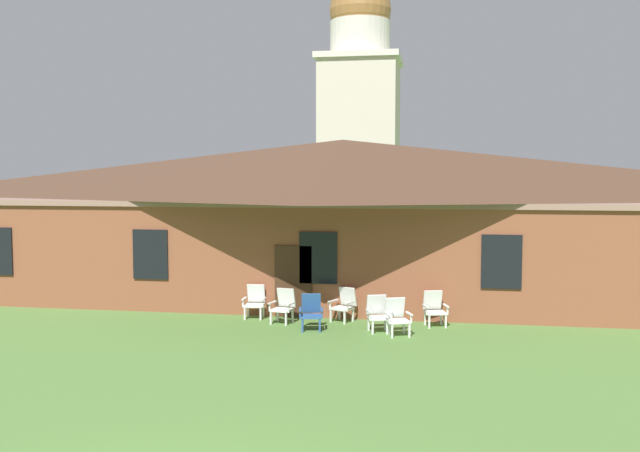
{
  "coord_description": "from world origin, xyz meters",
  "views": [
    {
      "loc": [
        3.46,
        -6.88,
        4.17
      ],
      "look_at": [
        0.87,
        7.98,
        3.04
      ],
      "focal_mm": 38.95,
      "sensor_mm": 36.0,
      "label": 1
    }
  ],
  "objects_px": {
    "lawn_chair_middle": "(344,304)",
    "lawn_chair_under_eave": "(434,308)",
    "lawn_chair_by_porch": "(255,301)",
    "lawn_chair_far_side": "(397,316)",
    "lawn_chair_right_end": "(378,313)",
    "lawn_chair_left_end": "(311,311)",
    "lawn_chair_near_door": "(284,305)"
  },
  "relations": [
    {
      "from": "lawn_chair_by_porch",
      "to": "lawn_chair_near_door",
      "type": "relative_size",
      "value": 1.0
    },
    {
      "from": "lawn_chair_middle",
      "to": "lawn_chair_far_side",
      "type": "height_order",
      "value": "same"
    },
    {
      "from": "lawn_chair_middle",
      "to": "lawn_chair_far_side",
      "type": "xyz_separation_m",
      "value": [
        1.57,
        -1.44,
        0.0
      ]
    },
    {
      "from": "lawn_chair_by_porch",
      "to": "lawn_chair_left_end",
      "type": "bearing_deg",
      "value": -33.57
    },
    {
      "from": "lawn_chair_middle",
      "to": "lawn_chair_under_eave",
      "type": "distance_m",
      "value": 2.53
    },
    {
      "from": "lawn_chair_middle",
      "to": "lawn_chair_under_eave",
      "type": "bearing_deg",
      "value": -3.55
    },
    {
      "from": "lawn_chair_by_porch",
      "to": "lawn_chair_near_door",
      "type": "distance_m",
      "value": 1.11
    },
    {
      "from": "lawn_chair_near_door",
      "to": "lawn_chair_right_end",
      "type": "xyz_separation_m",
      "value": [
        2.7,
        -0.6,
        0.0
      ]
    },
    {
      "from": "lawn_chair_far_side",
      "to": "lawn_chair_right_end",
      "type": "bearing_deg",
      "value": 147.04
    },
    {
      "from": "lawn_chair_under_eave",
      "to": "lawn_chair_by_porch",
      "type": "bearing_deg",
      "value": 177.95
    },
    {
      "from": "lawn_chair_middle",
      "to": "lawn_chair_by_porch",
      "type": "bearing_deg",
      "value": 179.4
    },
    {
      "from": "lawn_chair_right_end",
      "to": "lawn_chair_by_porch",
      "type": "bearing_deg",
      "value": 162.91
    },
    {
      "from": "lawn_chair_by_porch",
      "to": "lawn_chair_middle",
      "type": "bearing_deg",
      "value": -0.6
    },
    {
      "from": "lawn_chair_by_porch",
      "to": "lawn_chair_under_eave",
      "type": "xyz_separation_m",
      "value": [
        5.15,
        -0.18,
        0.0
      ]
    },
    {
      "from": "lawn_chair_by_porch",
      "to": "lawn_chair_right_end",
      "type": "xyz_separation_m",
      "value": [
        3.68,
        -1.13,
        0.0
      ]
    },
    {
      "from": "lawn_chair_left_end",
      "to": "lawn_chair_middle",
      "type": "height_order",
      "value": "same"
    },
    {
      "from": "lawn_chair_by_porch",
      "to": "lawn_chair_left_end",
      "type": "relative_size",
      "value": 1.0
    },
    {
      "from": "lawn_chair_near_door",
      "to": "lawn_chair_far_side",
      "type": "height_order",
      "value": "same"
    },
    {
      "from": "lawn_chair_by_porch",
      "to": "lawn_chair_under_eave",
      "type": "distance_m",
      "value": 5.15
    },
    {
      "from": "lawn_chair_by_porch",
      "to": "lawn_chair_middle",
      "type": "xyz_separation_m",
      "value": [
        2.63,
        -0.03,
        0.0
      ]
    },
    {
      "from": "lawn_chair_near_door",
      "to": "lawn_chair_far_side",
      "type": "distance_m",
      "value": 3.36
    },
    {
      "from": "lawn_chair_by_porch",
      "to": "lawn_chair_middle",
      "type": "relative_size",
      "value": 1.0
    },
    {
      "from": "lawn_chair_far_side",
      "to": "lawn_chair_under_eave",
      "type": "xyz_separation_m",
      "value": [
        0.95,
        1.29,
        0.0
      ]
    },
    {
      "from": "lawn_chair_by_porch",
      "to": "lawn_chair_under_eave",
      "type": "height_order",
      "value": "same"
    },
    {
      "from": "lawn_chair_near_door",
      "to": "lawn_chair_by_porch",
      "type": "bearing_deg",
      "value": 151.46
    },
    {
      "from": "lawn_chair_left_end",
      "to": "lawn_chair_under_eave",
      "type": "height_order",
      "value": "same"
    },
    {
      "from": "lawn_chair_near_door",
      "to": "lawn_chair_left_end",
      "type": "xyz_separation_m",
      "value": [
        0.92,
        -0.73,
        0.0
      ]
    },
    {
      "from": "lawn_chair_middle",
      "to": "lawn_chair_under_eave",
      "type": "relative_size",
      "value": 1.0
    },
    {
      "from": "lawn_chair_near_door",
      "to": "lawn_chair_middle",
      "type": "height_order",
      "value": "same"
    },
    {
      "from": "lawn_chair_left_end",
      "to": "lawn_chair_middle",
      "type": "xyz_separation_m",
      "value": [
        0.73,
        1.23,
        0.0
      ]
    },
    {
      "from": "lawn_chair_middle",
      "to": "lawn_chair_far_side",
      "type": "distance_m",
      "value": 2.13
    },
    {
      "from": "lawn_chair_by_porch",
      "to": "lawn_chair_far_side",
      "type": "relative_size",
      "value": 1.0
    }
  ]
}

